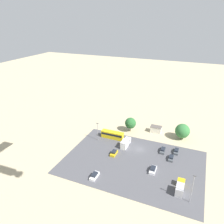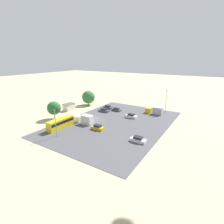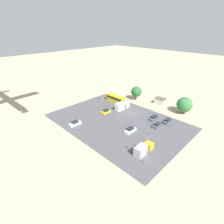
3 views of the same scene
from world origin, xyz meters
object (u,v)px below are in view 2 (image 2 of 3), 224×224
(parked_car_2, at_px, (138,140))
(bus, at_px, (61,123))
(parked_car_0, at_px, (131,116))
(parked_car_3, at_px, (98,127))
(parked_car_4, at_px, (116,110))
(parked_car_5, at_px, (104,110))
(parked_truck_0, at_px, (85,119))
(parked_truck_1, at_px, (155,111))
(shed_building, at_px, (69,107))
(parked_car_1, at_px, (108,107))

(parked_car_2, bearing_deg, bus, 99.49)
(parked_car_0, relative_size, parked_car_3, 1.10)
(parked_car_4, relative_size, parked_car_5, 0.89)
(parked_car_5, bearing_deg, parked_truck_0, -171.97)
(bus, bearing_deg, parked_car_2, 9.49)
(bus, xyz_separation_m, parked_car_4, (-26.86, 5.89, -1.15))
(parked_car_0, xyz_separation_m, parked_car_4, (-4.80, -9.65, -0.08))
(parked_car_2, relative_size, parked_truck_1, 0.63)
(bus, relative_size, parked_truck_1, 1.42)
(shed_building, height_order, bus, bus)
(parked_car_3, xyz_separation_m, parked_car_5, (-17.50, -9.60, -0.06))
(bus, distance_m, parked_truck_0, 8.58)
(shed_building, height_order, parked_truck_1, parked_truck_1)
(bus, relative_size, parked_car_4, 2.39)
(shed_building, relative_size, bus, 0.51)
(parked_car_2, xyz_separation_m, parked_car_3, (-1.01, -14.95, 0.04))
(shed_building, bearing_deg, parked_car_3, 65.22)
(parked_car_2, bearing_deg, parked_car_0, 31.60)
(parked_car_4, xyz_separation_m, parked_car_5, (3.93, -4.05, 0.03))
(parked_car_0, height_order, parked_car_4, parked_car_0)
(parked_truck_1, bearing_deg, parked_truck_0, 143.83)
(parked_truck_0, bearing_deg, bus, 152.15)
(parked_car_1, height_order, parked_car_2, parked_car_2)
(parked_car_4, bearing_deg, parked_car_3, 14.52)
(parked_car_5, bearing_deg, shed_building, 112.43)
(bus, bearing_deg, parked_car_5, 85.41)
(parked_car_0, height_order, parked_truck_0, parked_truck_0)
(parked_car_0, xyz_separation_m, parked_car_1, (-6.00, -15.08, -0.04))
(parked_car_1, height_order, parked_truck_0, parked_truck_0)
(bus, xyz_separation_m, parked_car_5, (-22.92, 1.84, -1.13))
(parked_car_1, bearing_deg, parked_truck_0, -170.17)
(parked_car_3, bearing_deg, parked_truck_1, 158.62)
(parked_truck_0, relative_size, parked_truck_1, 1.04)
(parked_car_3, distance_m, parked_car_4, 22.15)
(parked_truck_0, xyz_separation_m, parked_truck_1, (-24.40, 17.84, -0.09))
(parked_car_2, distance_m, parked_truck_0, 22.63)
(shed_building, distance_m, parked_car_3, 27.05)
(parked_car_1, xyz_separation_m, parked_car_5, (5.14, 1.38, -0.01))
(parked_car_1, relative_size, parked_truck_0, 0.60)
(bus, xyz_separation_m, parked_truck_0, (-7.58, 4.01, -0.27))
(parked_car_4, relative_size, parked_truck_1, 0.60)
(parked_car_2, height_order, parked_car_4, parked_car_2)
(parked_car_2, distance_m, parked_car_4, 30.40)
(shed_building, distance_m, bus, 21.27)
(parked_car_0, height_order, parked_car_5, parked_car_0)
(parked_car_4, height_order, parked_truck_1, parked_truck_1)
(parked_car_3, xyz_separation_m, parked_truck_0, (-2.16, -7.44, 0.80))
(shed_building, height_order, parked_car_4, shed_building)
(parked_car_2, height_order, parked_car_3, parked_car_3)
(parked_car_3, bearing_deg, parked_car_5, -151.26)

